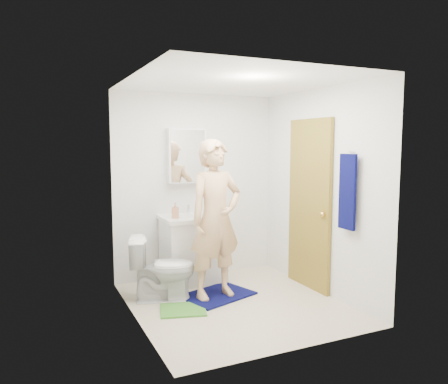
% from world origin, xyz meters
% --- Properties ---
extents(floor, '(2.20, 2.40, 0.02)m').
position_xyz_m(floor, '(0.00, 0.00, -0.01)').
color(floor, beige).
rests_on(floor, ground).
extents(ceiling, '(2.20, 2.40, 0.02)m').
position_xyz_m(ceiling, '(0.00, 0.00, 2.41)').
color(ceiling, white).
rests_on(ceiling, ground).
extents(wall_back, '(2.20, 0.02, 2.40)m').
position_xyz_m(wall_back, '(0.00, 1.21, 1.20)').
color(wall_back, silver).
rests_on(wall_back, ground).
extents(wall_front, '(2.20, 0.02, 2.40)m').
position_xyz_m(wall_front, '(0.00, -1.21, 1.20)').
color(wall_front, silver).
rests_on(wall_front, ground).
extents(wall_left, '(0.02, 2.40, 2.40)m').
position_xyz_m(wall_left, '(-1.11, 0.00, 1.20)').
color(wall_left, silver).
rests_on(wall_left, ground).
extents(wall_right, '(0.02, 2.40, 2.40)m').
position_xyz_m(wall_right, '(1.11, 0.00, 1.20)').
color(wall_right, silver).
rests_on(wall_right, ground).
extents(vanity_cabinet, '(0.75, 0.55, 0.80)m').
position_xyz_m(vanity_cabinet, '(-0.15, 0.91, 0.40)').
color(vanity_cabinet, white).
rests_on(vanity_cabinet, floor).
extents(countertop, '(0.79, 0.59, 0.05)m').
position_xyz_m(countertop, '(-0.15, 0.91, 0.83)').
color(countertop, white).
rests_on(countertop, vanity_cabinet).
extents(sink_basin, '(0.40, 0.40, 0.03)m').
position_xyz_m(sink_basin, '(-0.15, 0.91, 0.84)').
color(sink_basin, white).
rests_on(sink_basin, countertop).
extents(faucet, '(0.03, 0.03, 0.12)m').
position_xyz_m(faucet, '(-0.15, 1.09, 0.91)').
color(faucet, silver).
rests_on(faucet, countertop).
extents(medicine_cabinet, '(0.50, 0.12, 0.70)m').
position_xyz_m(medicine_cabinet, '(-0.15, 1.14, 1.60)').
color(medicine_cabinet, white).
rests_on(medicine_cabinet, wall_back).
extents(mirror_panel, '(0.46, 0.01, 0.66)m').
position_xyz_m(mirror_panel, '(-0.15, 1.08, 1.60)').
color(mirror_panel, white).
rests_on(mirror_panel, wall_back).
extents(door, '(0.05, 0.80, 2.05)m').
position_xyz_m(door, '(1.07, 0.15, 1.02)').
color(door, olive).
rests_on(door, ground).
extents(door_knob, '(0.07, 0.07, 0.07)m').
position_xyz_m(door_knob, '(1.03, -0.17, 0.95)').
color(door_knob, gold).
rests_on(door_knob, door).
extents(towel, '(0.03, 0.24, 0.80)m').
position_xyz_m(towel, '(1.03, -0.57, 1.25)').
color(towel, '#070942').
rests_on(towel, wall_right).
extents(towel_hook, '(0.06, 0.02, 0.02)m').
position_xyz_m(towel_hook, '(1.07, -0.57, 1.67)').
color(towel_hook, silver).
rests_on(towel_hook, wall_right).
extents(toilet, '(0.80, 0.60, 0.73)m').
position_xyz_m(toilet, '(-0.69, 0.45, 0.36)').
color(toilet, white).
rests_on(toilet, floor).
extents(bath_mat, '(0.92, 0.78, 0.02)m').
position_xyz_m(bath_mat, '(-0.09, 0.30, 0.01)').
color(bath_mat, '#070942').
rests_on(bath_mat, floor).
extents(green_rug, '(0.56, 0.51, 0.02)m').
position_xyz_m(green_rug, '(-0.60, 0.04, 0.01)').
color(green_rug, '#469030').
rests_on(green_rug, floor).
extents(soap_dispenser, '(0.11, 0.11, 0.19)m').
position_xyz_m(soap_dispenser, '(-0.40, 0.86, 0.95)').
color(soap_dispenser, tan).
rests_on(soap_dispenser, countertop).
extents(toothbrush_cup, '(0.14, 0.14, 0.09)m').
position_xyz_m(toothbrush_cup, '(0.15, 0.98, 0.89)').
color(toothbrush_cup, '#72387C').
rests_on(toothbrush_cup, countertop).
extents(man, '(0.71, 0.52, 1.78)m').
position_xyz_m(man, '(-0.13, 0.25, 0.91)').
color(man, tan).
rests_on(man, bath_mat).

